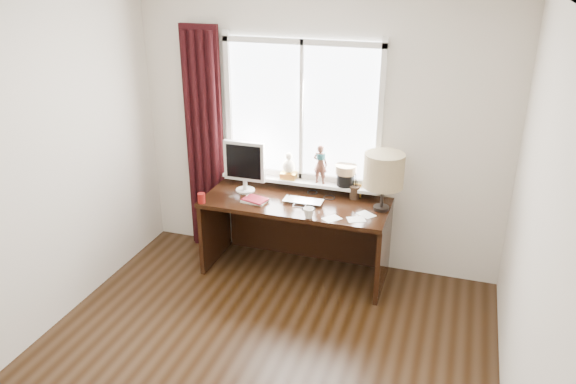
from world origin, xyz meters
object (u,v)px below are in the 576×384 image
(laptop, at_px, (304,201))
(desk, at_px, (299,221))
(mug, at_px, (309,213))
(table_lamp, at_px, (384,171))
(monitor, at_px, (244,163))
(red_cup, at_px, (202,198))

(laptop, xyz_separation_m, desk, (-0.08, 0.11, -0.26))
(laptop, xyz_separation_m, mug, (0.13, -0.29, 0.03))
(desk, bearing_deg, table_lamp, -2.81)
(laptop, relative_size, monitor, 0.74)
(mug, distance_m, desk, 0.54)
(laptop, distance_m, desk, 0.29)
(mug, height_order, table_lamp, table_lamp)
(desk, relative_size, table_lamp, 3.27)
(mug, bearing_deg, desk, 117.89)
(laptop, distance_m, table_lamp, 0.78)
(mug, height_order, desk, mug)
(red_cup, xyz_separation_m, table_lamp, (1.57, 0.36, 0.32))
(red_cup, distance_m, table_lamp, 1.64)
(mug, bearing_deg, table_lamp, 32.48)
(monitor, height_order, table_lamp, table_lamp)
(laptop, bearing_deg, red_cup, -162.64)
(mug, xyz_separation_m, desk, (-0.21, 0.40, -0.29))
(mug, bearing_deg, red_cup, 180.00)
(mug, bearing_deg, monitor, 152.84)
(laptop, relative_size, mug, 3.77)
(mug, height_order, monitor, monitor)
(monitor, bearing_deg, laptop, -8.63)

